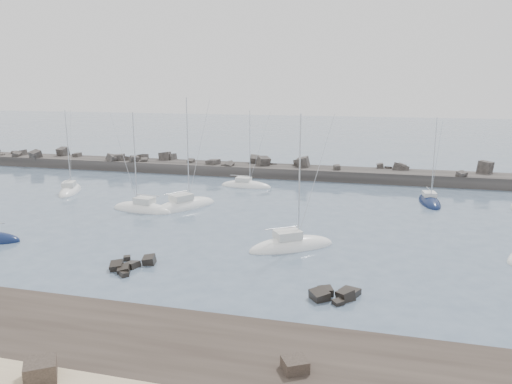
{
  "coord_description": "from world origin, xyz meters",
  "views": [
    {
      "loc": [
        17.14,
        -46.62,
        16.23
      ],
      "look_at": [
        1.65,
        12.0,
        2.84
      ],
      "focal_mm": 35.0,
      "sensor_mm": 36.0,
      "label": 1
    }
  ],
  "objects_px": {
    "sailboat_4": "(246,186)",
    "sailboat_6": "(291,247)",
    "sailboat_5": "(142,210)",
    "sailboat_1": "(70,191)",
    "sailboat_7": "(429,202)",
    "sailboat_3": "(184,207)"
  },
  "relations": [
    {
      "from": "sailboat_1",
      "to": "sailboat_5",
      "type": "relative_size",
      "value": 0.97
    },
    {
      "from": "sailboat_3",
      "to": "sailboat_6",
      "type": "bearing_deg",
      "value": -36.75
    },
    {
      "from": "sailboat_3",
      "to": "sailboat_7",
      "type": "bearing_deg",
      "value": 19.36
    },
    {
      "from": "sailboat_1",
      "to": "sailboat_3",
      "type": "relative_size",
      "value": 0.85
    },
    {
      "from": "sailboat_5",
      "to": "sailboat_7",
      "type": "height_order",
      "value": "sailboat_5"
    },
    {
      "from": "sailboat_5",
      "to": "sailboat_6",
      "type": "xyz_separation_m",
      "value": [
        21.41,
        -9.67,
        0.0
      ]
    },
    {
      "from": "sailboat_4",
      "to": "sailboat_5",
      "type": "bearing_deg",
      "value": -116.15
    },
    {
      "from": "sailboat_4",
      "to": "sailboat_5",
      "type": "height_order",
      "value": "sailboat_5"
    },
    {
      "from": "sailboat_4",
      "to": "sailboat_7",
      "type": "bearing_deg",
      "value": -8.39
    },
    {
      "from": "sailboat_6",
      "to": "sailboat_7",
      "type": "bearing_deg",
      "value": 57.95
    },
    {
      "from": "sailboat_3",
      "to": "sailboat_4",
      "type": "xyz_separation_m",
      "value": [
        4.12,
        15.09,
        -0.03
      ]
    },
    {
      "from": "sailboat_4",
      "to": "sailboat_6",
      "type": "distance_m",
      "value": 30.33
    },
    {
      "from": "sailboat_1",
      "to": "sailboat_6",
      "type": "relative_size",
      "value": 0.91
    },
    {
      "from": "sailboat_1",
      "to": "sailboat_6",
      "type": "xyz_separation_m",
      "value": [
        37.15,
        -17.0,
        0.01
      ]
    },
    {
      "from": "sailboat_1",
      "to": "sailboat_7",
      "type": "relative_size",
      "value": 1.05
    },
    {
      "from": "sailboat_4",
      "to": "sailboat_6",
      "type": "bearing_deg",
      "value": -65.44
    },
    {
      "from": "sailboat_5",
      "to": "sailboat_3",
      "type": "bearing_deg",
      "value": 31.16
    },
    {
      "from": "sailboat_5",
      "to": "sailboat_7",
      "type": "xyz_separation_m",
      "value": [
        36.15,
        13.88,
        -0.03
      ]
    },
    {
      "from": "sailboat_4",
      "to": "sailboat_7",
      "type": "xyz_separation_m",
      "value": [
        27.36,
        -4.03,
        0.0
      ]
    },
    {
      "from": "sailboat_3",
      "to": "sailboat_1",
      "type": "bearing_deg",
      "value": 167.55
    },
    {
      "from": "sailboat_1",
      "to": "sailboat_6",
      "type": "distance_m",
      "value": 40.86
    },
    {
      "from": "sailboat_4",
      "to": "sailboat_5",
      "type": "xyz_separation_m",
      "value": [
        -8.8,
        -17.92,
        0.03
      ]
    }
  ]
}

